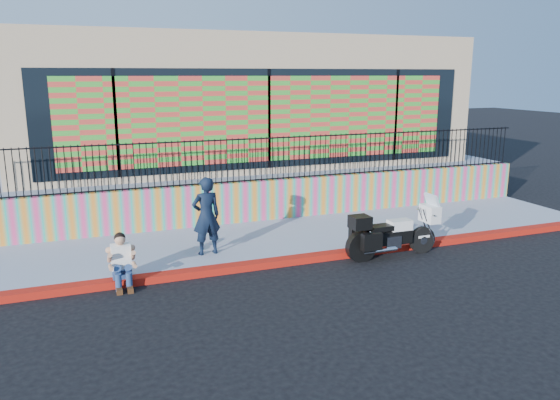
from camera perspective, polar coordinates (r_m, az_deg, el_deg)
name	(u,v)px	position (r m, az deg, el deg)	size (l,w,h in m)	color
ground	(331,258)	(12.54, 5.33, -6.10)	(90.00, 90.00, 0.00)	black
red_curb	(331,255)	(12.52, 5.34, -5.78)	(16.00, 0.30, 0.15)	#AB120C
sidewalk	(302,236)	(13.94, 2.34, -3.76)	(16.00, 3.00, 0.15)	#8E97AB
mural_wall	(280,199)	(15.22, -0.01, 0.12)	(16.00, 0.20, 1.10)	#EF3E7E
metal_fence	(280,158)	(15.00, -0.01, 4.40)	(15.80, 0.04, 1.20)	black
elevated_platform	(230,172)	(19.98, -5.24, 2.95)	(16.00, 10.00, 1.25)	#8E97AB
storefront_building	(230,99)	(19.49, -5.23, 10.46)	(14.00, 8.06, 4.00)	tan
police_motorcycle	(391,232)	(12.67, 11.54, -3.33)	(2.25, 0.74, 1.40)	black
police_officer	(206,216)	(12.20, -7.71, -1.67)	(0.64, 0.42, 1.76)	black
seated_man	(122,266)	(11.13, -16.17, -6.64)	(0.54, 0.71, 1.06)	navy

